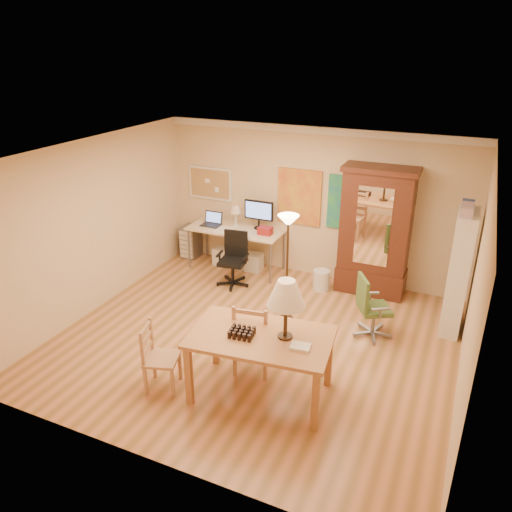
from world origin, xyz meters
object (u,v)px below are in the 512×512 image
at_px(dining_table, 270,324).
at_px(computer_desk, 239,244).
at_px(office_chair_black, 233,271).
at_px(bookshelf, 459,273).
at_px(office_chair_green, 371,320).
at_px(armoire, 374,240).

height_order(dining_table, computer_desk, dining_table).
relative_size(office_chair_black, bookshelf, 0.52).
distance_m(dining_table, computer_desk, 3.77).
relative_size(office_chair_black, office_chair_green, 1.00).
xyz_separation_m(office_chair_green, armoire, (-0.32, 1.43, 0.70)).
relative_size(computer_desk, office_chair_black, 1.85).
bearing_deg(bookshelf, armoire, 152.10).
height_order(computer_desk, office_chair_black, computer_desk).
bearing_deg(computer_desk, office_chair_black, -72.13).
bearing_deg(office_chair_green, computer_desk, 154.28).
xyz_separation_m(dining_table, bookshelf, (1.90, 2.54, -0.08)).
bearing_deg(armoire, office_chair_green, -77.50).
bearing_deg(bookshelf, office_chair_black, -179.76).
distance_m(office_chair_green, armoire, 1.62).
bearing_deg(computer_desk, bookshelf, -9.53).
xyz_separation_m(computer_desk, office_chair_green, (2.80, -1.35, -0.24)).
bearing_deg(office_chair_green, dining_table, -114.77).
bearing_deg(office_chair_black, dining_table, -55.34).
relative_size(dining_table, computer_desk, 1.00).
bearing_deg(dining_table, computer_desk, 121.57).
height_order(office_chair_black, bookshelf, bookshelf).
bearing_deg(dining_table, bookshelf, 53.16).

